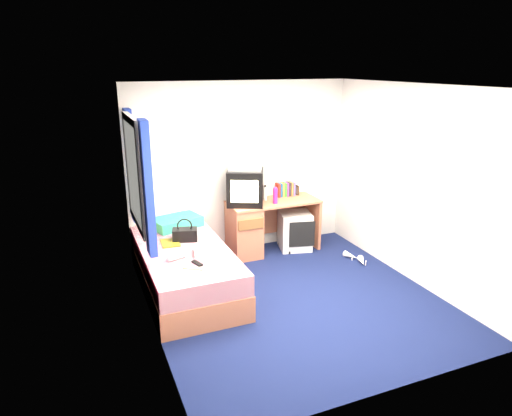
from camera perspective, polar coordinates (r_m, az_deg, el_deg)
name	(u,v)px	position (r m, az deg, el deg)	size (l,w,h in m)	color
ground	(294,299)	(5.43, 4.73, -11.24)	(3.40, 3.40, 0.00)	#0C1438
room_shell	(297,178)	(4.89, 5.15, 3.82)	(3.40, 3.40, 3.40)	white
bed	(185,269)	(5.55, -8.81, -7.58)	(1.01, 2.00, 0.54)	#BC6E4E
pillow	(177,222)	(6.13, -9.87, -1.76)	(0.61, 0.39, 0.13)	#1A6AAC
desk	(255,226)	(6.49, -0.12, -2.26)	(1.30, 0.55, 0.75)	#BC6E4E
storage_cube	(295,230)	(6.72, 4.87, -2.82)	(0.44, 0.44, 0.55)	silver
crt_tv	(245,187)	(6.26, -1.32, 2.62)	(0.63, 0.61, 0.48)	black
vcr	(245,167)	(6.20, -1.34, 5.18)	(0.44, 0.32, 0.08)	#BABABD
book_row	(285,189)	(6.71, 3.68, 2.36)	(0.27, 0.13, 0.20)	maroon
picture_frame	(297,190)	(6.80, 5.11, 2.28)	(0.02, 0.12, 0.14)	#312010
pink_water_bottle	(275,196)	(6.34, 2.42, 1.50)	(0.07, 0.07, 0.21)	#DC1F79
aerosol_can	(265,193)	(6.49, 1.15, 1.84)	(0.05, 0.05, 0.20)	silver
handbag	(185,234)	(5.65, -8.87, -3.24)	(0.33, 0.24, 0.28)	black
towel	(206,250)	(5.24, -6.27, -5.25)	(0.27, 0.22, 0.09)	silver
magazine	(170,243)	(5.61, -10.67, -4.30)	(0.21, 0.28, 0.01)	yellow
water_bottle	(176,256)	(5.15, -9.92, -5.99)	(0.07, 0.07, 0.20)	white
colour_swatch_fan	(193,268)	(4.91, -7.83, -7.46)	(0.22, 0.06, 0.01)	orange
remote_control	(197,263)	(5.01, -7.37, -6.85)	(0.05, 0.16, 0.02)	black
window_assembly	(137,175)	(5.29, -14.64, 3.99)	(0.11, 1.42, 1.40)	silver
white_heels	(356,259)	(6.48, 12.44, -6.19)	(0.20, 0.45, 0.09)	white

